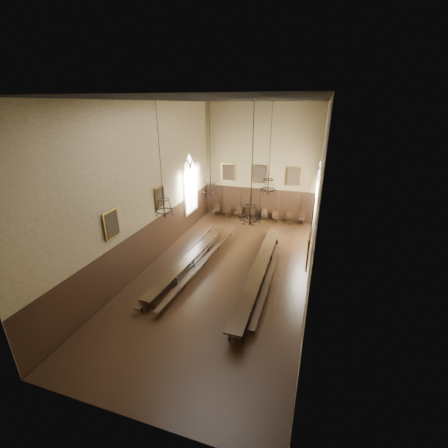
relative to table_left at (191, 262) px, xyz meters
The scene contains 34 objects.
floor 2.11m from the table_left, ahead, with size 9.00×18.00×0.02m, color black.
ceiling 8.91m from the table_left, ahead, with size 9.00×18.00×0.02m, color black.
wall_back 10.25m from the table_left, 77.19° to the left, with size 9.00×0.02×9.00m, color #887853.
wall_front 10.02m from the table_left, 76.84° to the right, with size 9.00×0.02×9.00m, color #887853.
wall_left 4.81m from the table_left, behind, with size 0.02×18.00×9.00m, color #887853.
wall_right 7.79m from the table_left, ahead, with size 0.02×18.00×9.00m, color #887853.
wainscot_panelling 2.27m from the table_left, ahead, with size 9.00×18.00×2.50m, color black, non-canonical shape.
table_left is the anchor object (origin of this frame).
table_right 4.06m from the table_left, ahead, with size 0.82×10.62×0.83m.
bench_left_outer 0.62m from the table_left, 155.15° to the left, with size 0.49×10.17×0.46m.
bench_left_inner 0.77m from the table_left, 18.76° to the left, with size 0.86×10.07×0.45m.
bench_right_inner 3.54m from the table_left, ahead, with size 0.71×9.76×0.44m.
bench_right_outer 4.62m from the table_left, ahead, with size 0.34×9.89×0.44m.
chair_0 8.78m from the table_left, 99.19° to the left, with size 0.49×0.49×1.03m.
chair_1 8.63m from the table_left, 92.92° to the left, with size 0.51×0.51×1.04m.
chair_2 8.66m from the table_left, 86.98° to the left, with size 0.52×0.52×0.98m.
chair_3 8.78m from the table_left, 79.19° to the left, with size 0.43×0.43×0.97m.
chair_4 9.09m from the table_left, 72.96° to the left, with size 0.54×0.54×0.96m.
chair_5 9.33m from the table_left, 67.63° to the left, with size 0.48×0.48×0.89m.
chair_6 9.83m from the table_left, 62.46° to the left, with size 0.57×0.57×1.01m.
chair_7 10.36m from the table_left, 57.29° to the left, with size 0.49×0.49×0.97m.
chandelier_back_left 4.64m from the table_left, 82.23° to the left, with size 0.84×0.84×5.32m.
chandelier_back_right 6.24m from the table_left, 30.02° to the left, with size 0.89×0.89×4.77m.
chandelier_front_left 4.92m from the table_left, 91.07° to the right, with size 0.85×0.85×4.87m.
chandelier_front_right 6.53m from the table_left, 33.42° to the right, with size 0.83×0.83×4.70m.
portrait_back_0 9.62m from the table_left, 93.32° to the left, with size 1.10×0.12×1.40m.
portrait_back_1 9.83m from the table_left, 77.02° to the left, with size 1.10×0.12×1.40m.
portrait_back_2 10.69m from the table_left, 62.56° to the left, with size 1.10×0.12×1.40m.
portrait_left_0 4.22m from the table_left, 153.91° to the left, with size 0.12×1.00×1.30m.
portrait_left_1 5.28m from the table_left, 124.33° to the right, with size 0.12×1.00×1.30m.
portrait_right_0 7.36m from the table_left, ahead, with size 0.12×1.00×1.30m.
portrait_right_1 8.02m from the table_left, 27.58° to the right, with size 0.12×1.00×1.30m.
window_right 9.13m from the table_left, 40.86° to the left, with size 0.20×2.20×4.60m, color white, non-canonical shape.
window_left 6.82m from the table_left, 112.69° to the left, with size 0.20×2.20×4.60m, color white, non-canonical shape.
Camera 1 is at (4.43, -14.04, 8.82)m, focal length 24.00 mm.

